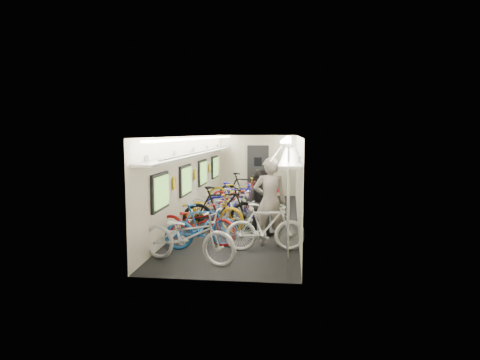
% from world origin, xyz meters
% --- Properties ---
extents(train_car_shell, '(10.00, 10.00, 10.00)m').
position_xyz_m(train_car_shell, '(-0.36, 0.71, 1.66)').
color(train_car_shell, black).
rests_on(train_car_shell, ground).
extents(bicycle_0, '(2.14, 1.25, 1.06)m').
position_xyz_m(bicycle_0, '(-0.65, -4.05, 0.53)').
color(bicycle_0, silver).
rests_on(bicycle_0, ground).
extents(bicycle_1, '(1.68, 1.09, 0.98)m').
position_xyz_m(bicycle_1, '(-0.59, -3.00, 0.49)').
color(bicycle_1, '#1B56A3').
rests_on(bicycle_1, ground).
extents(bicycle_2, '(1.97, 1.01, 0.98)m').
position_xyz_m(bicycle_2, '(-0.79, -2.71, 0.49)').
color(bicycle_2, maroon).
rests_on(bicycle_2, ground).
extents(bicycle_3, '(2.03, 1.17, 1.17)m').
position_xyz_m(bicycle_3, '(-0.43, -1.48, 0.59)').
color(bicycle_3, black).
rests_on(bicycle_3, ground).
extents(bicycle_4, '(2.02, 1.16, 1.01)m').
position_xyz_m(bicycle_4, '(-0.76, -1.33, 0.50)').
color(bicycle_4, gold).
rests_on(bicycle_4, ground).
extents(bicycle_5, '(1.58, 0.56, 0.93)m').
position_xyz_m(bicycle_5, '(-0.25, -0.09, 0.47)').
color(bicycle_5, '#BABBBD').
rests_on(bicycle_5, ground).
extents(bicycle_6, '(1.90, 0.70, 0.99)m').
position_xyz_m(bicycle_6, '(-0.72, 0.00, 0.49)').
color(bicycle_6, '#B5B4B9').
rests_on(bicycle_6, ground).
extents(bicycle_7, '(1.86, 0.81, 1.08)m').
position_xyz_m(bicycle_7, '(-0.28, 0.24, 0.54)').
color(bicycle_7, '#1C1895').
rests_on(bicycle_7, ground).
extents(bicycle_8, '(1.98, 1.26, 0.98)m').
position_xyz_m(bicycle_8, '(-0.39, 1.38, 0.49)').
color(bicycle_8, maroon).
rests_on(bicycle_8, ground).
extents(bicycle_9, '(1.99, 1.10, 1.15)m').
position_xyz_m(bicycle_9, '(-0.25, 2.29, 0.58)').
color(bicycle_9, black).
rests_on(bicycle_9, ground).
extents(bicycle_10, '(1.97, 0.71, 1.03)m').
position_xyz_m(bicycle_10, '(-0.52, 2.35, 0.52)').
color(bicycle_10, '#BBA011').
rests_on(bicycle_10, ground).
extents(bicycle_11, '(1.75, 0.75, 1.02)m').
position_xyz_m(bicycle_11, '(0.78, -3.06, 0.51)').
color(bicycle_11, white).
rests_on(bicycle_11, ground).
extents(bicycle_12, '(1.72, 0.73, 0.88)m').
position_xyz_m(bicycle_12, '(-0.26, 3.14, 0.44)').
color(bicycle_12, slate).
rests_on(bicycle_12, ground).
extents(passenger_near, '(0.74, 0.50, 1.96)m').
position_xyz_m(passenger_near, '(0.84, -2.61, 0.98)').
color(passenger_near, gray).
rests_on(passenger_near, ground).
extents(passenger_mid, '(0.87, 0.72, 1.61)m').
position_xyz_m(passenger_mid, '(0.54, -1.63, 0.81)').
color(passenger_mid, black).
rests_on(passenger_mid, ground).
extents(backpack, '(0.28, 0.19, 0.38)m').
position_xyz_m(backpack, '(0.88, -1.86, 1.28)').
color(backpack, red).
rests_on(backpack, passenger_near).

